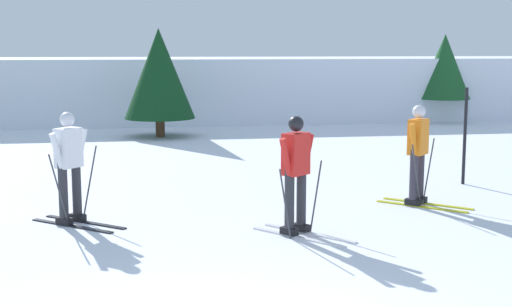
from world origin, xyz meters
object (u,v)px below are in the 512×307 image
(skier_red, at_px, (296,172))
(conifer_far_left, at_px, (159,74))
(conifer_far_right, at_px, (444,67))
(skier_orange, at_px, (418,152))
(trail_marker_pole, at_px, (465,136))
(skier_white, at_px, (69,164))

(skier_red, distance_m, conifer_far_left, 11.86)
(skier_red, bearing_deg, conifer_far_right, 59.38)
(conifer_far_left, bearing_deg, skier_red, -82.16)
(skier_orange, xyz_separation_m, conifer_far_left, (-4.07, 10.14, 0.97))
(conifer_far_left, distance_m, conifer_far_right, 10.53)
(skier_red, relative_size, skier_orange, 1.00)
(skier_orange, bearing_deg, trail_marker_pole, 45.39)
(skier_red, height_order, trail_marker_pole, trail_marker_pole)
(skier_orange, xyz_separation_m, conifer_far_right, (6.10, 12.88, 1.05))
(skier_orange, bearing_deg, conifer_far_left, 111.87)
(conifer_far_right, bearing_deg, skier_white, -131.61)
(skier_white, bearing_deg, conifer_far_right, 48.39)
(conifer_far_right, bearing_deg, conifer_far_left, -164.90)
(conifer_far_left, xyz_separation_m, conifer_far_right, (10.17, 2.74, 0.08))
(skier_red, height_order, conifer_far_left, conifer_far_left)
(skier_white, bearing_deg, skier_red, -19.63)
(skier_white, height_order, skier_red, same)
(trail_marker_pole, xyz_separation_m, conifer_far_left, (-5.68, 8.51, 0.94))
(conifer_far_left, bearing_deg, skier_white, -98.83)
(skier_orange, relative_size, conifer_far_right, 0.55)
(skier_red, bearing_deg, skier_orange, 32.64)
(skier_orange, height_order, conifer_far_left, conifer_far_left)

